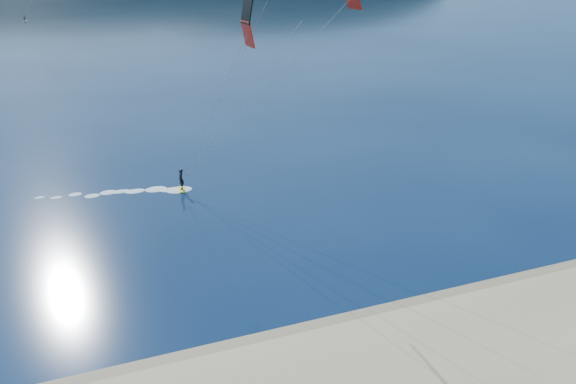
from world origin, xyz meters
The scene contains 2 objects.
wet_sand centered at (0.00, 4.50, 0.05)m, with size 220.00×2.50×0.10m.
kitesurfer_near centered at (6.82, 19.86, 12.15)m, with size 22.83×7.78×15.99m.
Camera 1 is at (-5.98, -13.12, 15.25)m, focal length 32.57 mm.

